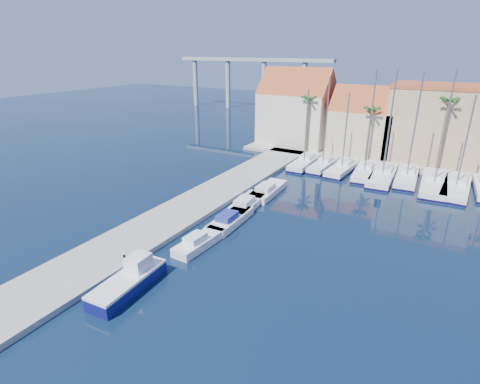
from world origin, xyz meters
name	(u,v)px	position (x,y,z in m)	size (l,w,h in m)	color
ground	(176,300)	(0.00, 0.00, 0.00)	(260.00, 260.00, 0.00)	black
quay_west	(189,208)	(-9.00, 13.50, 0.25)	(6.00, 77.00, 0.50)	gray
shore_north	(411,158)	(10.00, 48.00, 0.25)	(54.00, 16.00, 0.50)	gray
bollard	(124,258)	(-6.60, 1.52, 0.76)	(0.21, 0.21, 0.51)	black
fishing_boat	(130,281)	(-3.82, -0.63, 0.76)	(2.61, 6.66, 2.28)	#0E1057
motorboat_west_0	(199,242)	(-3.16, 7.22, 0.51)	(2.16, 5.88, 1.40)	white
motorboat_west_1	(230,220)	(-3.16, 12.68, 0.51)	(2.33, 6.70, 1.40)	white
motorboat_west_2	(246,204)	(-3.71, 17.17, 0.51)	(2.92, 7.28, 1.40)	white
motorboat_west_3	(267,190)	(-3.58, 22.29, 0.51)	(2.71, 7.54, 1.40)	white
sailboat_0	(305,162)	(-3.82, 36.11, 0.58)	(2.64, 9.50, 11.56)	white
sailboat_1	(324,164)	(-0.87, 36.16, 0.63)	(2.64, 8.60, 13.31)	white
sailboat_2	(343,168)	(2.07, 36.13, 0.58)	(3.12, 9.62, 11.32)	white
sailboat_3	(365,171)	(5.21, 36.00, 0.62)	(3.32, 9.72, 14.43)	white
sailboat_4	(383,175)	(7.79, 35.54, 0.59)	(3.31, 11.15, 14.51)	white
sailboat_5	(407,176)	(10.74, 36.57, 0.61)	(3.19, 10.22, 14.30)	white
sailboat_6	(434,183)	(14.21, 35.40, 0.59)	(3.52, 11.82, 14.78)	white
sailboat_7	(456,186)	(16.75, 35.40, 0.56)	(3.59, 11.55, 12.00)	white
building_0	(296,110)	(-10.00, 47.00, 6.52)	(12.30, 9.00, 13.50)	beige
building_1	(364,124)	(2.00, 47.00, 5.30)	(10.30, 8.00, 11.00)	tan
building_2	(439,123)	(13.00, 48.00, 6.26)	(14.20, 10.20, 11.50)	tan
palm_0	(309,101)	(-6.00, 42.00, 9.08)	(2.60, 2.60, 10.15)	brown
palm_1	(372,111)	(4.00, 42.00, 8.14)	(2.60, 2.60, 9.15)	brown
palm_2	(449,103)	(14.00, 42.00, 10.02)	(2.60, 2.60, 11.15)	brown
viaduct	(248,73)	(-39.07, 82.00, 10.25)	(48.00, 2.20, 14.45)	#9E9E99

